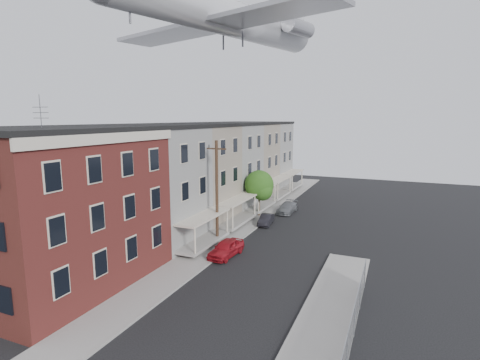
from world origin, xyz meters
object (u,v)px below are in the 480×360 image
object	(u,v)px
street_tree	(260,186)
car_near	(226,248)
car_mid	(266,220)
airplane	(230,18)
car_far	(287,208)
utility_pole	(217,191)

from	to	relation	value
street_tree	car_near	world-z (taller)	street_tree
street_tree	car_mid	distance (m)	4.31
car_near	airplane	world-z (taller)	airplane
airplane	street_tree	bearing A→B (deg)	90.93
street_tree	airplane	bearing A→B (deg)	-89.07
car_far	street_tree	bearing A→B (deg)	-127.04
utility_pole	car_far	world-z (taller)	utility_pole
utility_pole	car_mid	distance (m)	8.56
car_near	car_far	xyz separation A→B (m)	(0.65, 15.32, -0.07)
utility_pole	street_tree	distance (m)	10.00
street_tree	car_far	world-z (taller)	street_tree
car_far	airplane	size ratio (longest dim) A/B	0.16
utility_pole	street_tree	bearing A→B (deg)	88.11
car_mid	car_far	size ratio (longest dim) A/B	0.79
utility_pole	car_far	bearing A→B (deg)	78.34
street_tree	car_mid	size ratio (longest dim) A/B	1.61
utility_pole	airplane	xyz separation A→B (m)	(0.46, 1.85, 14.43)
street_tree	car_far	distance (m)	4.71
street_tree	car_mid	xyz separation A→B (m)	(1.67, -2.70, -2.92)
utility_pole	airplane	distance (m)	14.56
car_near	car_far	distance (m)	15.33
airplane	utility_pole	bearing A→B (deg)	-103.88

